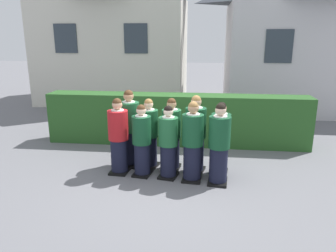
{
  "coord_description": "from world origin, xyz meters",
  "views": [
    {
      "loc": [
        0.75,
        -6.3,
        2.88
      ],
      "look_at": [
        0.0,
        0.24,
        1.05
      ],
      "focal_mm": 34.92,
      "sensor_mm": 36.0,
      "label": 1
    }
  ],
  "objects_px": {
    "student_front_row_2": "(168,144)",
    "student_rear_row_0": "(130,130)",
    "student_front_row_1": "(142,142)",
    "student_front_row_3": "(193,144)",
    "student_rear_row_2": "(171,136)",
    "student_rear_row_3": "(195,136)",
    "student_rear_row_4": "(220,140)",
    "student_front_row_4": "(219,146)",
    "student_rear_row_1": "(149,135)",
    "student_in_red_blazer": "(119,138)"
  },
  "relations": [
    {
      "from": "student_front_row_4",
      "to": "student_rear_row_3",
      "type": "height_order",
      "value": "student_rear_row_3"
    },
    {
      "from": "student_rear_row_2",
      "to": "student_rear_row_4",
      "type": "xyz_separation_m",
      "value": [
        1.05,
        -0.15,
        -0.02
      ]
    },
    {
      "from": "student_rear_row_2",
      "to": "student_front_row_4",
      "type": "bearing_deg",
      "value": -31.55
    },
    {
      "from": "student_rear_row_0",
      "to": "student_front_row_4",
      "type": "bearing_deg",
      "value": -21.13
    },
    {
      "from": "student_front_row_2",
      "to": "student_rear_row_0",
      "type": "relative_size",
      "value": 0.88
    },
    {
      "from": "student_front_row_1",
      "to": "student_front_row_2",
      "type": "bearing_deg",
      "value": -4.43
    },
    {
      "from": "student_rear_row_0",
      "to": "student_rear_row_4",
      "type": "xyz_separation_m",
      "value": [
        2.01,
        -0.29,
        -0.08
      ]
    },
    {
      "from": "student_rear_row_3",
      "to": "student_rear_row_1",
      "type": "bearing_deg",
      "value": 171.68
    },
    {
      "from": "student_in_red_blazer",
      "to": "student_rear_row_1",
      "type": "relative_size",
      "value": 1.05
    },
    {
      "from": "student_front_row_3",
      "to": "student_front_row_4",
      "type": "bearing_deg",
      "value": -9.87
    },
    {
      "from": "student_front_row_3",
      "to": "student_in_red_blazer",
      "type": "bearing_deg",
      "value": 172.73
    },
    {
      "from": "student_front_row_2",
      "to": "student_rear_row_0",
      "type": "distance_m",
      "value": 1.12
    },
    {
      "from": "student_front_row_1",
      "to": "student_rear_row_0",
      "type": "distance_m",
      "value": 0.67
    },
    {
      "from": "student_rear_row_4",
      "to": "student_front_row_4",
      "type": "bearing_deg",
      "value": -94.91
    },
    {
      "from": "student_front_row_1",
      "to": "student_rear_row_2",
      "type": "xyz_separation_m",
      "value": [
        0.58,
        0.4,
        0.03
      ]
    },
    {
      "from": "student_front_row_4",
      "to": "student_rear_row_4",
      "type": "distance_m",
      "value": 0.47
    },
    {
      "from": "student_rear_row_1",
      "to": "student_rear_row_2",
      "type": "relative_size",
      "value": 0.98
    },
    {
      "from": "student_front_row_2",
      "to": "student_front_row_3",
      "type": "relative_size",
      "value": 0.93
    },
    {
      "from": "student_rear_row_1",
      "to": "student_rear_row_3",
      "type": "bearing_deg",
      "value": -8.32
    },
    {
      "from": "student_in_red_blazer",
      "to": "student_rear_row_0",
      "type": "height_order",
      "value": "student_rear_row_0"
    },
    {
      "from": "student_rear_row_0",
      "to": "student_rear_row_1",
      "type": "relative_size",
      "value": 1.11
    },
    {
      "from": "student_front_row_1",
      "to": "student_rear_row_2",
      "type": "distance_m",
      "value": 0.7
    },
    {
      "from": "student_in_red_blazer",
      "to": "student_front_row_3",
      "type": "height_order",
      "value": "student_front_row_3"
    },
    {
      "from": "student_front_row_1",
      "to": "student_rear_row_3",
      "type": "height_order",
      "value": "student_rear_row_3"
    },
    {
      "from": "student_front_row_3",
      "to": "student_rear_row_3",
      "type": "relative_size",
      "value": 0.97
    },
    {
      "from": "student_front_row_2",
      "to": "student_rear_row_0",
      "type": "xyz_separation_m",
      "value": [
        -0.94,
        0.59,
        0.1
      ]
    },
    {
      "from": "student_front_row_3",
      "to": "student_rear_row_2",
      "type": "height_order",
      "value": "student_front_row_3"
    },
    {
      "from": "student_front_row_2",
      "to": "student_rear_row_2",
      "type": "xyz_separation_m",
      "value": [
        0.02,
        0.44,
        0.03
      ]
    },
    {
      "from": "student_rear_row_1",
      "to": "student_rear_row_4",
      "type": "height_order",
      "value": "student_rear_row_4"
    },
    {
      "from": "student_rear_row_3",
      "to": "student_front_row_4",
      "type": "bearing_deg",
      "value": -47.57
    },
    {
      "from": "student_rear_row_1",
      "to": "student_rear_row_2",
      "type": "height_order",
      "value": "student_rear_row_2"
    },
    {
      "from": "student_front_row_3",
      "to": "student_rear_row_3",
      "type": "bearing_deg",
      "value": 84.44
    },
    {
      "from": "student_rear_row_1",
      "to": "student_rear_row_4",
      "type": "xyz_separation_m",
      "value": [
        1.55,
        -0.21,
        0.0
      ]
    },
    {
      "from": "student_rear_row_0",
      "to": "student_front_row_1",
      "type": "bearing_deg",
      "value": -54.71
    },
    {
      "from": "student_front_row_1",
      "to": "student_rear_row_0",
      "type": "relative_size",
      "value": 0.88
    },
    {
      "from": "student_rear_row_1",
      "to": "student_rear_row_0",
      "type": "bearing_deg",
      "value": 169.72
    },
    {
      "from": "student_front_row_2",
      "to": "student_rear_row_2",
      "type": "distance_m",
      "value": 0.44
    },
    {
      "from": "student_front_row_2",
      "to": "student_rear_row_0",
      "type": "bearing_deg",
      "value": 148.22
    },
    {
      "from": "student_rear_row_1",
      "to": "student_rear_row_3",
      "type": "distance_m",
      "value": 1.04
    },
    {
      "from": "student_rear_row_3",
      "to": "student_rear_row_2",
      "type": "bearing_deg",
      "value": 170.25
    },
    {
      "from": "student_rear_row_3",
      "to": "student_rear_row_4",
      "type": "bearing_deg",
      "value": -6.13
    },
    {
      "from": "student_rear_row_2",
      "to": "student_rear_row_4",
      "type": "height_order",
      "value": "student_rear_row_2"
    },
    {
      "from": "student_front_row_3",
      "to": "student_rear_row_0",
      "type": "xyz_separation_m",
      "value": [
        -1.44,
        0.67,
        0.05
      ]
    },
    {
      "from": "student_front_row_4",
      "to": "student_rear_row_3",
      "type": "xyz_separation_m",
      "value": [
        -0.48,
        0.53,
        0.02
      ]
    },
    {
      "from": "student_rear_row_1",
      "to": "student_rear_row_4",
      "type": "bearing_deg",
      "value": -7.59
    },
    {
      "from": "student_front_row_4",
      "to": "student_rear_row_4",
      "type": "relative_size",
      "value": 1.04
    },
    {
      "from": "student_front_row_3",
      "to": "student_rear_row_2",
      "type": "bearing_deg",
      "value": 132.44
    },
    {
      "from": "student_front_row_2",
      "to": "student_front_row_1",
      "type": "bearing_deg",
      "value": 175.57
    },
    {
      "from": "student_front_row_2",
      "to": "student_front_row_4",
      "type": "xyz_separation_m",
      "value": [
        1.02,
        -0.18,
        0.05
      ]
    },
    {
      "from": "student_front_row_3",
      "to": "student_rear_row_1",
      "type": "distance_m",
      "value": 1.15
    }
  ]
}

